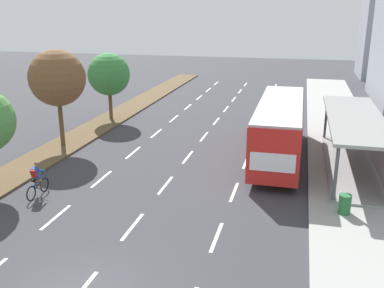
{
  "coord_description": "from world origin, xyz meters",
  "views": [
    {
      "loc": [
        6.24,
        -10.26,
        8.53
      ],
      "look_at": [
        0.54,
        12.57,
        1.2
      ],
      "focal_mm": 40.74,
      "sensor_mm": 36.0,
      "label": 1
    }
  ],
  "objects_px": {
    "cyclist": "(37,180)",
    "median_tree_fourth": "(109,74)",
    "bus": "(280,124)",
    "trash_bin": "(345,204)",
    "median_tree_third": "(57,78)",
    "bus_shelter": "(358,137)"
  },
  "relations": [
    {
      "from": "cyclist",
      "to": "median_tree_fourth",
      "type": "distance_m",
      "value": 15.08
    },
    {
      "from": "bus",
      "to": "trash_bin",
      "type": "xyz_separation_m",
      "value": [
        3.2,
        -7.14,
        -1.49
      ]
    },
    {
      "from": "cyclist",
      "to": "median_tree_third",
      "type": "bearing_deg",
      "value": 111.46
    },
    {
      "from": "bus",
      "to": "median_tree_fourth",
      "type": "distance_m",
      "value": 14.89
    },
    {
      "from": "bus_shelter",
      "to": "trash_bin",
      "type": "bearing_deg",
      "value": -99.81
    },
    {
      "from": "cyclist",
      "to": "median_tree_third",
      "type": "relative_size",
      "value": 0.3
    },
    {
      "from": "cyclist",
      "to": "median_tree_fourth",
      "type": "xyz_separation_m",
      "value": [
        -2.75,
        14.54,
        2.86
      ]
    },
    {
      "from": "median_tree_fourth",
      "to": "cyclist",
      "type": "bearing_deg",
      "value": -79.29
    },
    {
      "from": "bus_shelter",
      "to": "cyclist",
      "type": "xyz_separation_m",
      "value": [
        -15.01,
        -7.51,
        -1.08
      ]
    },
    {
      "from": "median_tree_third",
      "to": "bus",
      "type": "bearing_deg",
      "value": 4.62
    },
    {
      "from": "bus",
      "to": "median_tree_fourth",
      "type": "height_order",
      "value": "median_tree_fourth"
    },
    {
      "from": "median_tree_fourth",
      "to": "median_tree_third",
      "type": "bearing_deg",
      "value": -90.96
    },
    {
      "from": "cyclist",
      "to": "bus_shelter",
      "type": "bearing_deg",
      "value": 26.59
    },
    {
      "from": "cyclist",
      "to": "median_tree_fourth",
      "type": "bearing_deg",
      "value": 100.71
    },
    {
      "from": "bus",
      "to": "median_tree_fourth",
      "type": "xyz_separation_m",
      "value": [
        -13.48,
        6.14,
        1.58
      ]
    },
    {
      "from": "bus",
      "to": "cyclist",
      "type": "bearing_deg",
      "value": -141.91
    },
    {
      "from": "bus_shelter",
      "to": "bus",
      "type": "distance_m",
      "value": 4.38
    },
    {
      "from": "cyclist",
      "to": "trash_bin",
      "type": "xyz_separation_m",
      "value": [
        13.93,
        1.27,
        -0.22
      ]
    },
    {
      "from": "bus_shelter",
      "to": "cyclist",
      "type": "relative_size",
      "value": 6.16
    },
    {
      "from": "trash_bin",
      "to": "bus",
      "type": "bearing_deg",
      "value": 114.15
    },
    {
      "from": "median_tree_third",
      "to": "trash_bin",
      "type": "distance_m",
      "value": 18.26
    },
    {
      "from": "bus",
      "to": "median_tree_third",
      "type": "xyz_separation_m",
      "value": [
        -13.6,
        -1.1,
        2.36
      ]
    }
  ]
}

